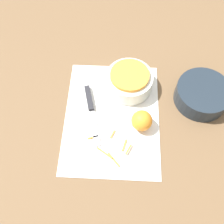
# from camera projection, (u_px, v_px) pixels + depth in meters

# --- Properties ---
(ground_plane) EXTENTS (4.00, 4.00, 0.00)m
(ground_plane) POSITION_uv_depth(u_px,v_px,m) (112.00, 117.00, 0.96)
(ground_plane) COLOR brown
(cutting_board) EXTENTS (0.46, 0.34, 0.01)m
(cutting_board) POSITION_uv_depth(u_px,v_px,m) (112.00, 116.00, 0.95)
(cutting_board) COLOR silver
(cutting_board) RESTS_ON ground_plane
(bowl_speckled) EXTENTS (0.17, 0.17, 0.08)m
(bowl_speckled) POSITION_uv_depth(u_px,v_px,m) (129.00, 81.00, 0.98)
(bowl_speckled) COLOR silver
(bowl_speckled) RESTS_ON cutting_board
(bowl_dark) EXTENTS (0.20, 0.20, 0.07)m
(bowl_dark) POSITION_uv_depth(u_px,v_px,m) (202.00, 94.00, 0.96)
(bowl_dark) COLOR #1E2833
(bowl_dark) RESTS_ON ground_plane
(knife) EXTENTS (0.24, 0.08, 0.02)m
(knife) POSITION_uv_depth(u_px,v_px,m) (90.00, 104.00, 0.97)
(knife) COLOR #232328
(knife) RESTS_ON cutting_board
(orange_left) EXTENTS (0.07, 0.07, 0.07)m
(orange_left) POSITION_uv_depth(u_px,v_px,m) (142.00, 121.00, 0.90)
(orange_left) COLOR orange
(orange_left) RESTS_ON cutting_board
(peel_pile) EXTENTS (0.13, 0.15, 0.01)m
(peel_pile) POSITION_uv_depth(u_px,v_px,m) (112.00, 148.00, 0.89)
(peel_pile) COLOR orange
(peel_pile) RESTS_ON cutting_board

